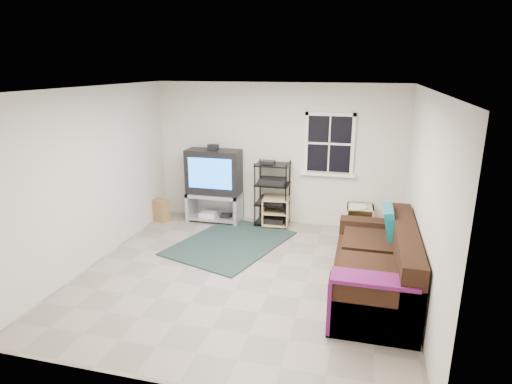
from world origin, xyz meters
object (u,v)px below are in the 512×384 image
(av_rack, at_px, (272,198))
(sofa, at_px, (377,269))
(side_table_left, at_px, (276,210))
(side_table_right, at_px, (359,217))
(tv_unit, at_px, (214,180))

(av_rack, relative_size, sofa, 0.55)
(side_table_left, bearing_deg, sofa, -50.81)
(side_table_left, bearing_deg, side_table_right, -0.32)
(tv_unit, distance_m, side_table_right, 2.75)
(tv_unit, distance_m, side_table_left, 1.30)
(side_table_left, xyz_separation_m, sofa, (1.78, -2.18, 0.07))
(tv_unit, relative_size, av_rack, 1.22)
(side_table_right, bearing_deg, sofa, -83.05)
(side_table_right, bearing_deg, av_rack, -179.39)
(side_table_left, height_order, sofa, sofa)
(side_table_right, bearing_deg, side_table_left, 179.68)
(tv_unit, xyz_separation_m, av_rack, (1.12, 0.03, -0.29))
(side_table_right, xyz_separation_m, sofa, (0.26, -2.17, 0.07))
(side_table_right, distance_m, sofa, 2.19)
(tv_unit, height_order, sofa, tv_unit)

